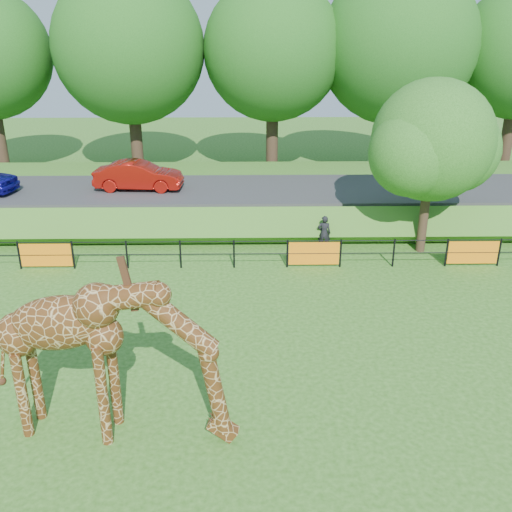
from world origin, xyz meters
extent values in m
plane|color=#2B5A16|center=(0.00, 0.00, 0.00)|extent=(90.00, 90.00, 0.00)
cube|color=#2B5A16|center=(0.00, 15.50, 0.65)|extent=(40.00, 9.00, 1.30)
cube|color=#2B2B2E|center=(0.00, 14.00, 1.36)|extent=(40.00, 5.00, 0.12)
imported|color=#A3130B|center=(-4.47, 13.88, 2.07)|extent=(4.05, 1.62, 1.31)
imported|color=black|center=(3.59, 9.74, 0.73)|extent=(0.58, 0.43, 1.46)
cylinder|color=#332117|center=(7.50, 9.60, 1.60)|extent=(0.36, 0.36, 3.20)
sphere|color=#1F5116|center=(7.50, 9.60, 4.46)|extent=(4.60, 4.60, 4.60)
sphere|color=#1F5116|center=(8.65, 10.29, 4.00)|extent=(3.45, 3.45, 3.45)
sphere|color=#1F5116|center=(6.58, 8.91, 4.12)|extent=(3.22, 3.22, 3.22)
cylinder|color=#332117|center=(-6.00, 22.00, 2.50)|extent=(0.70, 0.70, 5.00)
sphere|color=#174C14|center=(-6.00, 22.00, 7.31)|extent=(8.40, 8.40, 8.40)
cylinder|color=#332117|center=(2.00, 22.00, 2.50)|extent=(0.70, 0.70, 5.00)
sphere|color=#174C14|center=(2.00, 22.00, 7.14)|extent=(7.80, 7.80, 7.80)
cylinder|color=#332117|center=(9.00, 22.00, 2.50)|extent=(0.70, 0.70, 5.00)
sphere|color=#174C14|center=(9.00, 22.00, 7.42)|extent=(8.80, 8.80, 8.80)
cylinder|color=#332117|center=(16.00, 22.00, 2.50)|extent=(0.70, 0.70, 5.00)
camera|label=1|loc=(0.50, -11.75, 8.56)|focal=40.00mm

